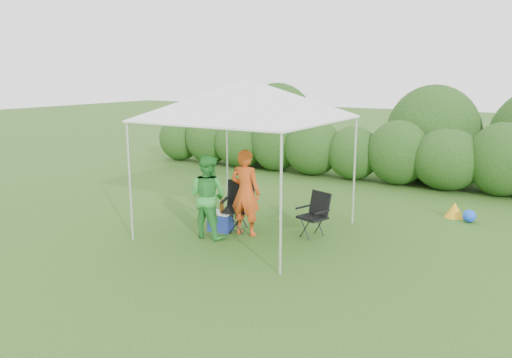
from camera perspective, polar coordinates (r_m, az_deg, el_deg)
The scene contains 10 objects.
ground at distance 9.08m, azimuth -2.57°, elevation -6.79°, with size 70.00×70.00×0.00m, color #355F1D.
hedge at distance 14.14m, azimuth 11.08°, elevation 3.21°, with size 13.94×1.53×1.80m.
canopy at distance 9.03m, azimuth -0.93°, elevation 9.08°, with size 3.10×3.10×2.83m.
chair_right at distance 9.15m, azimuth 6.81°, elevation -3.70°, with size 0.60×0.58×0.81m.
chair_left at distance 9.45m, azimuth -1.90°, elevation -2.69°, with size 0.70×0.67×0.93m.
man at distance 9.07m, azimuth -1.22°, elevation -1.55°, with size 0.58×0.38×1.59m, color #D24817.
woman at distance 9.00m, azimuth -5.53°, elevation -1.97°, with size 0.74×0.57×1.52m, color green.
cooler at distance 9.47m, azimuth -4.07°, elevation -4.84°, with size 0.46×0.36×0.37m.
bottle at distance 9.32m, azimuth -3.94°, elevation -3.09°, with size 0.07×0.07×0.27m, color #592D0C.
lawn_toy at distance 11.03m, azimuth 22.11°, elevation -3.46°, with size 0.64×0.53×0.32m.
Camera 1 is at (4.81, -7.13, 2.91)m, focal length 35.00 mm.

